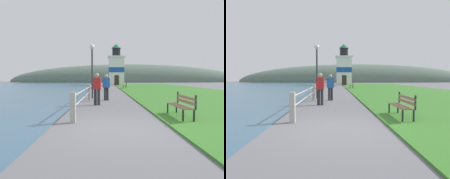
% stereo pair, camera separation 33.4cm
% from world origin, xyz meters
% --- Properties ---
extents(ground_plane, '(160.00, 160.00, 0.00)m').
position_xyz_m(ground_plane, '(0.00, 0.00, 0.00)').
color(ground_plane, slate).
extents(grass_verge, '(12.00, 56.09, 0.06)m').
position_xyz_m(grass_verge, '(7.59, 18.70, 0.03)').
color(grass_verge, '#387528').
rests_on(grass_verge, ground_plane).
extents(seawall_railing, '(0.18, 30.96, 1.04)m').
position_xyz_m(seawall_railing, '(-1.49, 16.39, 0.62)').
color(seawall_railing, '#A8A399').
rests_on(seawall_railing, ground_plane).
extents(park_bench_near, '(0.50, 1.93, 0.94)m').
position_xyz_m(park_bench_near, '(2.49, 1.73, 0.54)').
color(park_bench_near, '#846B51').
rests_on(park_bench_near, ground_plane).
extents(park_bench_midway, '(0.58, 1.75, 0.94)m').
position_xyz_m(park_bench_midway, '(2.43, 24.03, 0.54)').
color(park_bench_midway, '#846B51').
rests_on(park_bench_midway, ground_plane).
extents(lighthouse, '(3.45, 3.45, 8.33)m').
position_xyz_m(lighthouse, '(1.93, 38.08, 3.46)').
color(lighthouse, white).
rests_on(lighthouse, ground_plane).
extents(person_strolling, '(0.49, 0.41, 1.75)m').
position_xyz_m(person_strolling, '(-0.32, 8.22, 0.95)').
color(person_strolling, '#28282D').
rests_on(person_strolling, ground_plane).
extents(person_by_railing, '(0.45, 0.27, 1.78)m').
position_xyz_m(person_by_railing, '(-0.85, 5.73, 0.97)').
color(person_by_railing, '#28282D').
rests_on(person_by_railing, ground_plane).
extents(lamp_post, '(0.36, 0.36, 3.96)m').
position_xyz_m(lamp_post, '(-1.34, 9.77, 2.74)').
color(lamp_post, '#333338').
rests_on(lamp_post, ground_plane).
extents(distant_hillside, '(80.00, 16.00, 12.00)m').
position_xyz_m(distant_hillside, '(8.00, 67.39, 0.00)').
color(distant_hillside, '#566B5B').
rests_on(distant_hillside, ground_plane).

